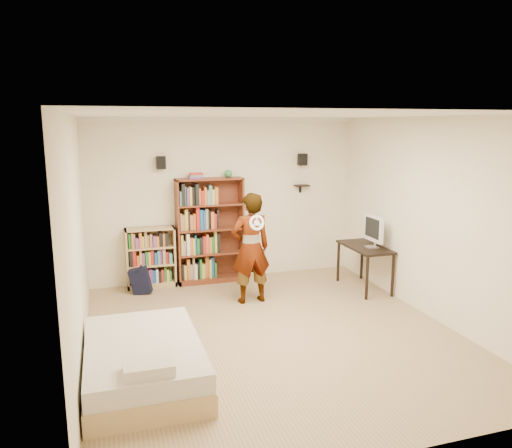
{
  "coord_description": "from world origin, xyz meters",
  "views": [
    {
      "loc": [
        -1.95,
        -5.56,
        2.6
      ],
      "look_at": [
        -0.04,
        0.6,
        1.3
      ],
      "focal_mm": 35.0,
      "sensor_mm": 36.0,
      "label": 1
    }
  ],
  "objects_px": {
    "tall_bookshelf": "(210,231)",
    "computer_desk": "(364,267)",
    "person": "(251,248)",
    "daybed": "(143,356)",
    "low_bookshelf": "(151,258)"
  },
  "relations": [
    {
      "from": "tall_bookshelf",
      "to": "computer_desk",
      "type": "distance_m",
      "value": 2.57
    },
    {
      "from": "tall_bookshelf",
      "to": "computer_desk",
      "type": "bearing_deg",
      "value": -25.64
    },
    {
      "from": "person",
      "to": "daybed",
      "type": "bearing_deg",
      "value": 43.68
    },
    {
      "from": "low_bookshelf",
      "to": "person",
      "type": "height_order",
      "value": "person"
    },
    {
      "from": "tall_bookshelf",
      "to": "person",
      "type": "bearing_deg",
      "value": -72.38
    },
    {
      "from": "low_bookshelf",
      "to": "computer_desk",
      "type": "relative_size",
      "value": 0.95
    },
    {
      "from": "computer_desk",
      "to": "person",
      "type": "bearing_deg",
      "value": -178.68
    },
    {
      "from": "low_bookshelf",
      "to": "daybed",
      "type": "height_order",
      "value": "low_bookshelf"
    },
    {
      "from": "daybed",
      "to": "low_bookshelf",
      "type": "bearing_deg",
      "value": 82.93
    },
    {
      "from": "low_bookshelf",
      "to": "daybed",
      "type": "bearing_deg",
      "value": -97.07
    },
    {
      "from": "daybed",
      "to": "person",
      "type": "bearing_deg",
      "value": 47.96
    },
    {
      "from": "computer_desk",
      "to": "low_bookshelf",
      "type": "bearing_deg",
      "value": 161.23
    },
    {
      "from": "computer_desk",
      "to": "daybed",
      "type": "height_order",
      "value": "computer_desk"
    },
    {
      "from": "tall_bookshelf",
      "to": "daybed",
      "type": "xyz_separation_m",
      "value": [
        -1.36,
        -3.04,
        -0.61
      ]
    },
    {
      "from": "tall_bookshelf",
      "to": "computer_desk",
      "type": "relative_size",
      "value": 1.69
    }
  ]
}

